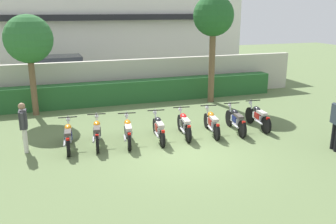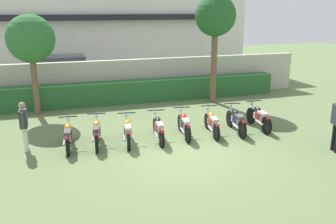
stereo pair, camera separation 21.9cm
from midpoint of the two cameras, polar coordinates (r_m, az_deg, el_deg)
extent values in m
plane|color=#607547|center=(11.44, 2.18, -6.44)|extent=(60.00, 60.00, 0.00)
cube|color=white|center=(26.79, -10.64, 13.81)|extent=(18.73, 6.00, 6.93)
cube|color=black|center=(23.57, -9.54, 14.45)|extent=(15.74, 0.50, 0.36)
cube|color=#BCB7A8|center=(18.04, -6.10, 5.11)|extent=(17.80, 0.30, 1.97)
cube|color=#28602D|center=(17.47, -5.56, 3.23)|extent=(14.24, 0.70, 1.05)
cube|color=#9EA3A8|center=(20.75, -16.76, 5.26)|extent=(4.54, 1.95, 1.00)
cube|color=#2D333D|center=(20.61, -17.50, 7.46)|extent=(2.74, 1.76, 0.65)
cylinder|color=black|center=(21.85, -12.70, 5.00)|extent=(0.68, 0.24, 0.68)
cylinder|color=black|center=(20.05, -12.01, 4.07)|extent=(0.68, 0.24, 0.68)
cylinder|color=black|center=(21.71, -20.98, 4.25)|extent=(0.68, 0.24, 0.68)
cylinder|color=black|center=(19.90, -21.03, 3.26)|extent=(0.68, 0.24, 0.68)
cylinder|color=brown|center=(16.16, -20.75, 3.84)|extent=(0.25, 0.25, 2.50)
sphere|color=#2D6B33|center=(15.90, -21.44, 10.64)|extent=(1.94, 1.94, 1.94)
cylinder|color=brown|center=(17.40, 6.51, 7.06)|extent=(0.29, 0.29, 3.38)
sphere|color=#235B28|center=(17.19, 6.77, 14.80)|extent=(1.87, 1.87, 1.87)
cylinder|color=black|center=(12.68, -15.72, -3.34)|extent=(0.14, 0.60, 0.59)
cylinder|color=black|center=(11.53, -15.88, -5.31)|extent=(0.14, 0.60, 0.59)
cube|color=silver|center=(12.01, -15.86, -3.69)|extent=(0.25, 0.61, 0.22)
ellipsoid|color=orange|center=(12.10, -15.92, -2.40)|extent=(0.26, 0.46, 0.22)
cube|color=#4C4742|center=(11.72, -15.97, -3.09)|extent=(0.24, 0.53, 0.10)
cube|color=red|center=(11.34, -16.01, -4.17)|extent=(0.11, 0.09, 0.08)
cylinder|color=silver|center=(12.50, -15.84, -2.09)|extent=(0.07, 0.23, 0.65)
cylinder|color=black|center=(12.32, -15.96, -0.80)|extent=(0.60, 0.09, 0.04)
sphere|color=silver|center=(12.55, -15.89, -1.16)|extent=(0.14, 0.14, 0.14)
cylinder|color=silver|center=(11.82, -16.43, -4.72)|extent=(0.12, 0.55, 0.07)
cube|color=navy|center=(11.94, -15.88, -3.54)|extent=(0.27, 0.38, 0.20)
cylinder|color=black|center=(12.74, -11.50, -2.86)|extent=(0.17, 0.64, 0.63)
cylinder|color=black|center=(11.58, -11.55, -4.81)|extent=(0.17, 0.64, 0.63)
cube|color=silver|center=(12.06, -11.56, -3.19)|extent=(0.28, 0.62, 0.22)
ellipsoid|color=orange|center=(12.15, -11.62, -1.91)|extent=(0.28, 0.47, 0.22)
cube|color=#4C4742|center=(11.78, -11.63, -2.59)|extent=(0.27, 0.54, 0.10)
cube|color=red|center=(11.39, -11.63, -3.67)|extent=(0.11, 0.09, 0.08)
cylinder|color=silver|center=(12.56, -11.58, -1.61)|extent=(0.08, 0.23, 0.65)
cylinder|color=black|center=(12.38, -11.67, -0.32)|extent=(0.60, 0.12, 0.04)
sphere|color=silver|center=(12.61, -11.62, -0.68)|extent=(0.14, 0.14, 0.14)
cylinder|color=silver|center=(11.87, -12.12, -4.21)|extent=(0.14, 0.55, 0.07)
cube|color=black|center=(12.00, -11.58, -3.05)|extent=(0.29, 0.39, 0.20)
cylinder|color=black|center=(12.76, -6.95, -2.71)|extent=(0.18, 0.60, 0.59)
cylinder|color=black|center=(11.61, -6.62, -4.62)|extent=(0.18, 0.60, 0.59)
cube|color=silver|center=(12.09, -6.80, -3.03)|extent=(0.29, 0.62, 0.22)
ellipsoid|color=orange|center=(12.17, -6.88, -1.75)|extent=(0.28, 0.47, 0.22)
cube|color=beige|center=(11.80, -6.77, -2.43)|extent=(0.28, 0.54, 0.10)
cube|color=red|center=(11.42, -6.64, -3.48)|extent=(0.11, 0.09, 0.08)
cylinder|color=silver|center=(12.57, -6.97, -1.46)|extent=(0.08, 0.23, 0.65)
cylinder|color=black|center=(12.40, -7.00, -0.17)|extent=(0.60, 0.13, 0.04)
sphere|color=silver|center=(12.63, -7.03, -0.54)|extent=(0.14, 0.14, 0.14)
cylinder|color=silver|center=(11.89, -7.29, -4.04)|extent=(0.15, 0.55, 0.07)
cube|color=black|center=(12.02, -6.80, -2.88)|extent=(0.29, 0.39, 0.20)
cylinder|color=black|center=(13.08, -2.51, -2.22)|extent=(0.15, 0.57, 0.56)
cylinder|color=black|center=(11.83, -1.40, -4.20)|extent=(0.15, 0.57, 0.56)
cube|color=silver|center=(12.35, -1.95, -2.58)|extent=(0.26, 0.62, 0.22)
ellipsoid|color=black|center=(12.44, -2.10, -1.33)|extent=(0.27, 0.46, 0.22)
cube|color=#B2ADA3|center=(12.07, -1.76, -1.97)|extent=(0.25, 0.54, 0.10)
cube|color=red|center=(11.64, -1.31, -3.08)|extent=(0.11, 0.09, 0.08)
cylinder|color=silver|center=(12.89, -2.46, -0.99)|extent=(0.07, 0.23, 0.65)
cylinder|color=black|center=(12.72, -2.40, 0.27)|extent=(0.60, 0.10, 0.04)
sphere|color=silver|center=(12.95, -2.55, -0.09)|extent=(0.14, 0.14, 0.14)
cylinder|color=silver|center=(12.14, -2.29, -3.57)|extent=(0.13, 0.55, 0.07)
cube|color=#A51414|center=(12.29, -1.91, -2.43)|extent=(0.28, 0.38, 0.20)
cylinder|color=black|center=(13.37, 1.45, -1.70)|extent=(0.17, 0.61, 0.60)
cylinder|color=black|center=(12.23, 2.69, -3.43)|extent=(0.17, 0.61, 0.60)
cube|color=silver|center=(12.71, 2.10, -1.95)|extent=(0.28, 0.62, 0.22)
ellipsoid|color=red|center=(12.80, 1.94, -0.74)|extent=(0.27, 0.46, 0.22)
cube|color=beige|center=(12.43, 2.35, -1.35)|extent=(0.27, 0.54, 0.10)
cube|color=red|center=(12.05, 2.82, -2.33)|extent=(0.11, 0.09, 0.08)
cylinder|color=silver|center=(13.20, 1.54, -0.49)|extent=(0.08, 0.23, 0.65)
cylinder|color=black|center=(13.02, 1.64, 0.75)|extent=(0.60, 0.11, 0.04)
sphere|color=silver|center=(13.25, 1.44, 0.39)|extent=(0.14, 0.14, 0.14)
cylinder|color=silver|center=(12.49, 1.82, -2.90)|extent=(0.14, 0.55, 0.07)
cube|color=black|center=(12.65, 2.15, -1.81)|extent=(0.28, 0.39, 0.20)
cylinder|color=black|center=(13.74, 5.64, -1.37)|extent=(0.18, 0.57, 0.57)
cylinder|color=black|center=(12.53, 7.16, -3.15)|extent=(0.18, 0.57, 0.57)
cube|color=silver|center=(13.04, 6.44, -1.66)|extent=(0.29, 0.62, 0.22)
ellipsoid|color=orange|center=(13.13, 6.28, -0.48)|extent=(0.29, 0.47, 0.22)
cube|color=#B2ADA3|center=(12.76, 6.74, -1.07)|extent=(0.28, 0.55, 0.10)
cube|color=red|center=(12.35, 7.33, -2.07)|extent=(0.11, 0.10, 0.08)
cylinder|color=silver|center=(13.56, 5.77, -0.19)|extent=(0.09, 0.23, 0.65)
cylinder|color=black|center=(13.39, 5.91, 1.02)|extent=(0.60, 0.13, 0.04)
sphere|color=silver|center=(13.62, 5.67, 0.67)|extent=(0.14, 0.14, 0.14)
cylinder|color=silver|center=(12.82, 6.20, -2.57)|extent=(0.16, 0.55, 0.07)
cube|color=#A51414|center=(12.98, 6.51, -1.51)|extent=(0.29, 0.39, 0.20)
cylinder|color=black|center=(14.06, 9.13, -0.97)|extent=(0.17, 0.63, 0.62)
cylinder|color=black|center=(12.89, 11.09, -2.65)|extent=(0.17, 0.63, 0.62)
cube|color=silver|center=(13.38, 10.17, -1.22)|extent=(0.28, 0.62, 0.22)
ellipsoid|color=black|center=(13.47, 9.97, -0.08)|extent=(0.28, 0.47, 0.22)
cube|color=#4C4742|center=(13.12, 10.57, -0.64)|extent=(0.27, 0.54, 0.10)
cube|color=red|center=(12.71, 11.32, -1.59)|extent=(0.11, 0.09, 0.08)
cylinder|color=silver|center=(13.89, 9.32, 0.19)|extent=(0.08, 0.23, 0.65)
cylinder|color=black|center=(13.73, 9.50, 1.38)|extent=(0.60, 0.12, 0.04)
sphere|color=silver|center=(13.95, 9.20, 1.02)|extent=(0.14, 0.14, 0.14)
cylinder|color=silver|center=(13.16, 10.04, -2.11)|extent=(0.14, 0.55, 0.07)
cube|color=navy|center=(13.32, 10.26, -1.08)|extent=(0.29, 0.39, 0.20)
cylinder|color=black|center=(14.59, 12.30, -0.50)|extent=(0.14, 0.63, 0.63)
cylinder|color=black|center=(13.50, 14.68, -1.99)|extent=(0.14, 0.63, 0.63)
cube|color=silver|center=(13.96, 13.58, -0.69)|extent=(0.24, 0.61, 0.22)
ellipsoid|color=black|center=(14.04, 13.32, 0.40)|extent=(0.25, 0.46, 0.22)
cube|color=beige|center=(13.70, 14.07, -0.11)|extent=(0.24, 0.53, 0.10)
cube|color=red|center=(13.34, 14.96, -0.98)|extent=(0.11, 0.09, 0.08)
cylinder|color=silver|center=(14.42, 12.53, 0.62)|extent=(0.07, 0.23, 0.65)
cylinder|color=black|center=(14.26, 12.77, 1.77)|extent=(0.60, 0.08, 0.04)
sphere|color=silver|center=(14.47, 12.38, 1.42)|extent=(0.14, 0.14, 0.14)
cylinder|color=silver|center=(13.73, 13.57, -1.53)|extent=(0.11, 0.55, 0.07)
cube|color=#A51414|center=(13.90, 13.68, -0.55)|extent=(0.27, 0.38, 0.20)
cylinder|color=silver|center=(12.39, -21.92, -3.90)|extent=(0.13, 0.13, 0.79)
cylinder|color=silver|center=(12.20, -21.97, -4.22)|extent=(0.13, 0.13, 0.79)
cube|color=#38383D|center=(12.09, -22.28, -1.06)|extent=(0.22, 0.46, 0.56)
cylinder|color=#38383D|center=(12.36, -22.21, -0.64)|extent=(0.09, 0.09, 0.53)
cylinder|color=#38383D|center=(11.82, -22.36, -1.37)|extent=(0.09, 0.09, 0.53)
sphere|color=#9E7556|center=(11.99, -22.48, 0.84)|extent=(0.21, 0.21, 0.21)
cylinder|color=black|center=(12.71, 24.06, -3.46)|extent=(0.13, 0.13, 0.87)
cylinder|color=#28333D|center=(12.66, 24.05, 0.06)|extent=(0.09, 0.09, 0.58)
camera|label=1|loc=(0.11, -90.50, -0.14)|focal=38.84mm
camera|label=2|loc=(0.11, 89.50, 0.14)|focal=38.84mm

